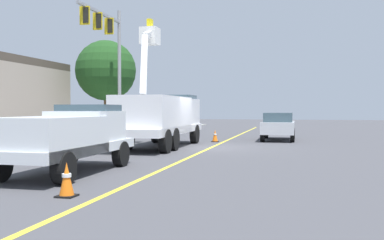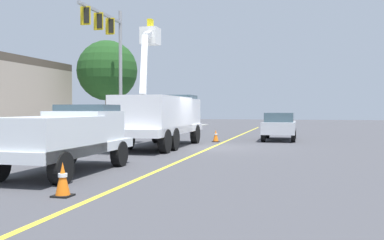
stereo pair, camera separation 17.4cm
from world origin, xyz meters
TOP-DOWN VIEW (x-y plane):
  - ground at (0.00, 0.00)m, footprint 120.00×120.00m
  - sidewalk_far_side at (-0.18, 8.14)m, footprint 60.07×4.94m
  - lane_centre_stripe at (0.00, 0.00)m, footprint 49.99×1.28m
  - utility_bucket_truck at (-0.28, 2.54)m, footprint 8.25×2.85m
  - service_pickup_truck at (-9.64, 2.31)m, footprint 5.65×2.29m
  - passing_minivan at (6.29, -2.90)m, footprint 4.84×2.04m
  - traffic_cone_leading at (-12.75, 0.46)m, footprint 0.40×0.40m
  - traffic_cone_mid_front at (3.80, 0.58)m, footprint 0.40×0.40m
  - traffic_signal_mast at (3.58, 7.20)m, footprint 5.69×0.63m
  - street_tree_right at (7.88, 9.47)m, footprint 4.35×4.35m

SIDE VIEW (x-z plane):
  - ground at x=0.00m, z-range 0.00..0.00m
  - lane_centre_stripe at x=0.00m, z-range 0.00..0.01m
  - sidewalk_far_side at x=-0.18m, z-range 0.00..0.12m
  - traffic_cone_mid_front at x=3.80m, z-range -0.01..0.71m
  - traffic_cone_leading at x=-12.75m, z-range -0.01..0.75m
  - passing_minivan at x=6.29m, z-range 0.13..1.82m
  - service_pickup_truck at x=-9.64m, z-range 0.09..2.15m
  - utility_bucket_truck at x=-0.28m, z-range -1.75..4.96m
  - street_tree_right at x=7.88m, z-range 1.25..8.12m
  - traffic_signal_mast at x=3.58m, z-range 1.68..9.98m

